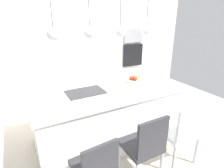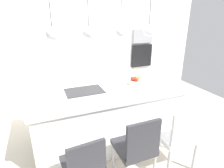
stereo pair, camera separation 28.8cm
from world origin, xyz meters
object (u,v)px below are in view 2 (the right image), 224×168
chair_middle (137,147)px  fruit_bowl (135,81)px  microwave (143,36)px  chair_far (178,135)px  oven (141,56)px  chair_near (84,165)px

chair_middle → fruit_bowl: bearing=63.1°
microwave → chair_far: 2.89m
oven → chair_middle: bearing=-121.2°
chair_near → chair_far: bearing=-0.5°
fruit_bowl → microwave: 1.98m
microwave → chair_near: bearing=-130.6°
oven → chair_near: (-2.18, -2.54, -0.52)m
chair_near → chair_middle: (0.63, -0.01, 0.05)m
fruit_bowl → chair_middle: fruit_bowl is taller
chair_middle → chair_far: size_ratio=1.01×
microwave → chair_near: 3.50m
oven → chair_near: bearing=-130.6°
fruit_bowl → microwave: bearing=56.3°
fruit_bowl → chair_far: bearing=-83.0°
fruit_bowl → chair_near: bearing=-139.5°
fruit_bowl → oven: 1.90m
chair_middle → chair_near: bearing=179.1°
chair_middle → microwave: bearing=58.8°
chair_middle → chair_far: chair_middle is taller
fruit_bowl → oven: (1.06, 1.58, 0.04)m
fruit_bowl → microwave: size_ratio=0.48×
chair_near → fruit_bowl: bearing=40.5°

